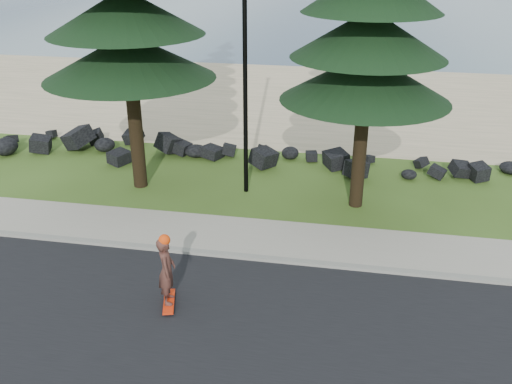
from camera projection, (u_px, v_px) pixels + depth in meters
ground at (223, 239)px, 15.53m from camera, size 160.00×160.00×0.00m
road at (171, 346)px, 11.50m from camera, size 160.00×7.00×0.02m
kerb at (215, 254)px, 14.71m from camera, size 160.00×0.20×0.10m
sidewalk at (225, 234)px, 15.69m from camera, size 160.00×2.00×0.08m
beach_sand at (291, 99)px, 28.49m from camera, size 160.00×15.00×0.01m
ocean at (334, 9)px, 61.10m from camera, size 160.00×58.00×0.01m
seawall_boulders at (259, 164)px, 20.53m from camera, size 60.00×2.40×1.10m
lamp_post at (245, 63)px, 16.66m from camera, size 0.25×0.14×8.14m
skateboarder at (167, 271)px, 12.42m from camera, size 0.52×0.98×1.78m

